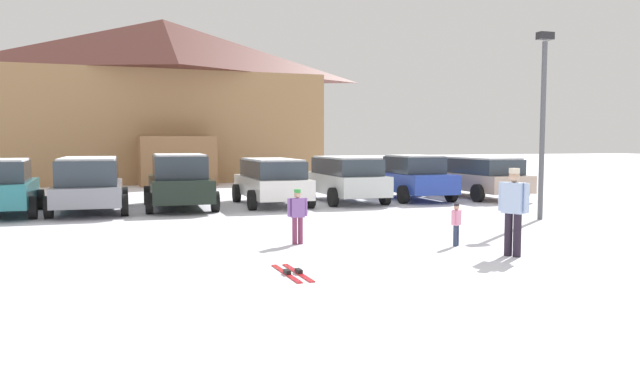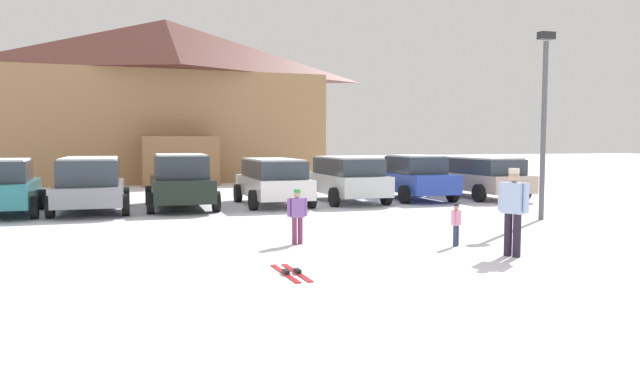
{
  "view_description": "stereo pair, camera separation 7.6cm",
  "coord_description": "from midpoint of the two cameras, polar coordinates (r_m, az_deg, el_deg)",
  "views": [
    {
      "loc": [
        -4.3,
        -6.63,
        2.18
      ],
      "look_at": [
        0.12,
        6.52,
        1.04
      ],
      "focal_mm": 35.0,
      "sensor_mm": 36.0,
      "label": 1
    },
    {
      "loc": [
        -4.22,
        -6.65,
        2.18
      ],
      "look_at": [
        0.12,
        6.52,
        1.04
      ],
      "focal_mm": 35.0,
      "sensor_mm": 36.0,
      "label": 2
    }
  ],
  "objects": [
    {
      "name": "parked_grey_wagon",
      "position": [
        20.38,
        -20.44,
        0.83
      ],
      "size": [
        2.33,
        4.81,
        1.68
      ],
      "color": "gray",
      "rests_on": "ground"
    },
    {
      "name": "parked_white_suv",
      "position": [
        21.14,
        -4.55,
        1.11
      ],
      "size": [
        2.17,
        4.46,
        1.58
      ],
      "color": "white",
      "rests_on": "ground"
    },
    {
      "name": "skier_adult_in_blue_parka",
      "position": [
        12.26,
        17.1,
        -1.3
      ],
      "size": [
        0.39,
        0.57,
        1.67
      ],
      "color": "#251D2B",
      "rests_on": "ground"
    },
    {
      "name": "parked_black_sedan",
      "position": [
        20.6,
        -12.85,
        0.96
      ],
      "size": [
        2.29,
        4.66,
        1.76
      ],
      "color": "black",
      "rests_on": "ground"
    },
    {
      "name": "parked_beige_suv",
      "position": [
        24.56,
        14.16,
        1.47
      ],
      "size": [
        2.15,
        4.77,
        1.56
      ],
      "color": "tan",
      "rests_on": "ground"
    },
    {
      "name": "pair_of_skis",
      "position": [
        10.33,
        -2.77,
        -7.37
      ],
      "size": [
        0.33,
        1.47,
        0.08
      ],
      "color": "red",
      "rests_on": "ground"
    },
    {
      "name": "parked_blue_hatchback",
      "position": [
        23.29,
        8.32,
        1.35
      ],
      "size": [
        2.14,
        4.22,
        1.66
      ],
      "color": "#243EA4",
      "rests_on": "ground"
    },
    {
      "name": "skier_child_in_pink_snowsuit",
      "position": [
        13.21,
        12.19,
        -2.69
      ],
      "size": [
        0.28,
        0.23,
        0.89
      ],
      "color": "#2C3752",
      "rests_on": "ground"
    },
    {
      "name": "ski_lodge",
      "position": [
        35.84,
        -14.1,
        8.25
      ],
      "size": [
        16.94,
        10.11,
        8.82
      ],
      "color": "#9D754B",
      "rests_on": "ground"
    },
    {
      "name": "skier_child_in_purple_jacket",
      "position": [
        13.13,
        -2.24,
        -1.95
      ],
      "size": [
        0.43,
        0.18,
        1.16
      ],
      "color": "#7A3152",
      "rests_on": "ground"
    },
    {
      "name": "lamp_post",
      "position": [
        18.23,
        19.6,
        6.7
      ],
      "size": [
        0.44,
        0.24,
        5.12
      ],
      "color": "#515459",
      "rests_on": "ground"
    },
    {
      "name": "parked_silver_wagon",
      "position": [
        22.16,
        2.24,
        1.33
      ],
      "size": [
        2.13,
        4.48,
        1.62
      ],
      "color": "silver",
      "rests_on": "ground"
    },
    {
      "name": "ground",
      "position": [
        8.18,
        13.85,
        -10.88
      ],
      "size": [
        160.0,
        160.0,
        0.0
      ],
      "primitive_type": "plane",
      "color": "white"
    }
  ]
}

